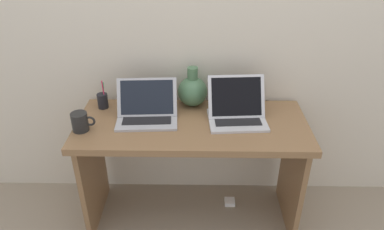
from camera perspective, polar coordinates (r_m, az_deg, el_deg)
ground_plane at (r=2.51m, az=-0.00°, el=-15.44°), size 6.00×6.00×0.00m
back_wall at (r=2.16m, az=0.14°, el=14.19°), size 4.40×0.04×2.40m
desk at (r=2.15m, az=-0.00°, el=-4.93°), size 1.32×0.55×0.72m
laptop_left at (r=2.09m, az=-7.11°, el=0.91°), size 0.36×0.27×0.22m
laptop_right at (r=2.08m, az=7.09°, el=0.94°), size 0.34×0.28×0.23m
green_vase at (r=2.20m, az=0.09°, el=3.88°), size 0.18×0.18×0.25m
coffee_mug at (r=2.05m, az=-17.26°, el=-1.04°), size 0.13×0.09×0.11m
pen_cup at (r=2.25m, az=-13.94°, el=2.25°), size 0.06×0.06×0.18m
power_brick at (r=2.59m, az=5.98°, el=-13.50°), size 0.07×0.07×0.03m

